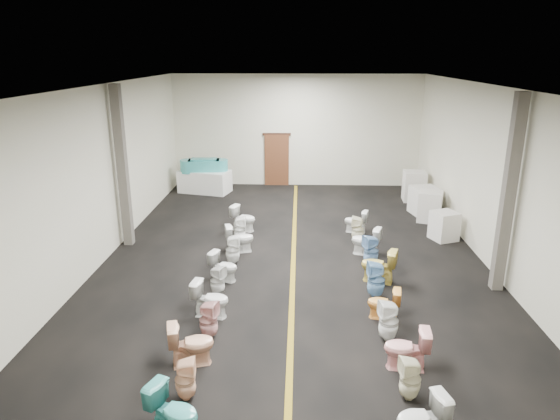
# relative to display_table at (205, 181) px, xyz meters

# --- Properties ---
(floor) EXTENTS (16.00, 16.00, 0.00)m
(floor) POSITION_rel_display_table_xyz_m (3.59, -6.69, -0.43)
(floor) COLOR black
(floor) RESTS_ON ground
(ceiling) EXTENTS (16.00, 16.00, 0.00)m
(ceiling) POSITION_rel_display_table_xyz_m (3.59, -6.69, 4.07)
(ceiling) COLOR black
(ceiling) RESTS_ON ground
(wall_back) EXTENTS (10.00, 0.00, 10.00)m
(wall_back) POSITION_rel_display_table_xyz_m (3.59, 1.31, 1.82)
(wall_back) COLOR beige
(wall_back) RESTS_ON ground
(wall_front) EXTENTS (10.00, 0.00, 10.00)m
(wall_front) POSITION_rel_display_table_xyz_m (3.59, -14.69, 1.82)
(wall_front) COLOR beige
(wall_front) RESTS_ON ground
(wall_left) EXTENTS (0.00, 16.00, 16.00)m
(wall_left) POSITION_rel_display_table_xyz_m (-1.41, -6.69, 1.82)
(wall_left) COLOR beige
(wall_left) RESTS_ON ground
(wall_right) EXTENTS (0.00, 16.00, 16.00)m
(wall_right) POSITION_rel_display_table_xyz_m (8.59, -6.69, 1.82)
(wall_right) COLOR beige
(wall_right) RESTS_ON ground
(aisle_stripe) EXTENTS (0.12, 15.60, 0.01)m
(aisle_stripe) POSITION_rel_display_table_xyz_m (3.59, -6.69, -0.43)
(aisle_stripe) COLOR #816612
(aisle_stripe) RESTS_ON floor
(back_door) EXTENTS (1.00, 0.10, 2.10)m
(back_door) POSITION_rel_display_table_xyz_m (2.79, 1.25, 0.62)
(back_door) COLOR #562D19
(back_door) RESTS_ON floor
(door_frame) EXTENTS (1.15, 0.08, 0.10)m
(door_frame) POSITION_rel_display_table_xyz_m (2.79, 1.26, 1.69)
(door_frame) COLOR #331C11
(door_frame) RESTS_ON back_door
(column_left) EXTENTS (0.25, 0.25, 4.50)m
(column_left) POSITION_rel_display_table_xyz_m (-1.16, -5.69, 1.82)
(column_left) COLOR #59544C
(column_left) RESTS_ON floor
(column_right) EXTENTS (0.25, 0.25, 4.50)m
(column_right) POSITION_rel_display_table_xyz_m (8.34, -8.19, 1.82)
(column_right) COLOR #59544C
(column_right) RESTS_ON floor
(display_table) EXTENTS (2.13, 1.43, 0.86)m
(display_table) POSITION_rel_display_table_xyz_m (0.00, 0.00, 0.00)
(display_table) COLOR white
(display_table) RESTS_ON floor
(bathtub) EXTENTS (1.86, 0.77, 0.55)m
(bathtub) POSITION_rel_display_table_xyz_m (0.00, 0.00, 0.64)
(bathtub) COLOR teal
(bathtub) RESTS_ON display_table
(appliance_crate_a) EXTENTS (0.86, 0.86, 0.85)m
(appliance_crate_a) POSITION_rel_display_table_xyz_m (7.99, -4.99, -0.01)
(appliance_crate_a) COLOR silver
(appliance_crate_a) RESTS_ON floor
(appliance_crate_b) EXTENTS (0.92, 0.92, 0.99)m
(appliance_crate_b) POSITION_rel_display_table_xyz_m (7.99, -3.29, 0.06)
(appliance_crate_b) COLOR silver
(appliance_crate_b) RESTS_ON floor
(appliance_crate_c) EXTENTS (0.99, 0.99, 0.93)m
(appliance_crate_c) POSITION_rel_display_table_xyz_m (7.99, -2.49, 0.03)
(appliance_crate_c) COLOR silver
(appliance_crate_c) RESTS_ON floor
(appliance_crate_d) EXTENTS (0.82, 0.82, 1.11)m
(appliance_crate_d) POSITION_rel_display_table_xyz_m (7.99, -0.89, 0.12)
(appliance_crate_d) COLOR silver
(appliance_crate_d) RESTS_ON floor
(toilet_left_0) EXTENTS (0.88, 0.70, 0.79)m
(toilet_left_0) POSITION_rel_display_table_xyz_m (1.97, -13.15, -0.04)
(toilet_left_0) COLOR teal
(toilet_left_0) RESTS_ON floor
(toilet_left_1) EXTENTS (0.37, 0.36, 0.72)m
(toilet_left_1) POSITION_rel_display_table_xyz_m (1.97, -12.37, -0.07)
(toilet_left_1) COLOR #FBC49E
(toilet_left_1) RESTS_ON floor
(toilet_left_2) EXTENTS (0.88, 0.64, 0.80)m
(toilet_left_2) POSITION_rel_display_table_xyz_m (1.86, -11.43, -0.03)
(toilet_left_2) COLOR #DEA380
(toilet_left_2) RESTS_ON floor
(toilet_left_3) EXTENTS (0.43, 0.43, 0.78)m
(toilet_left_3) POSITION_rel_display_table_xyz_m (2.02, -10.59, -0.04)
(toilet_left_3) COLOR #D79C99
(toilet_left_3) RESTS_ON floor
(toilet_left_4) EXTENTS (0.82, 0.55, 0.78)m
(toilet_left_4) POSITION_rel_display_table_xyz_m (1.91, -9.74, -0.04)
(toilet_left_4) COLOR silver
(toilet_left_4) RESTS_ON floor
(toilet_left_5) EXTENTS (0.44, 0.43, 0.72)m
(toilet_left_5) POSITION_rel_display_table_xyz_m (1.91, -8.81, -0.07)
(toilet_left_5) COLOR silver
(toilet_left_5) RESTS_ON floor
(toilet_left_6) EXTENTS (0.79, 0.62, 0.71)m
(toilet_left_6) POSITION_rel_display_table_xyz_m (1.93, -8.00, -0.08)
(toilet_left_6) COLOR silver
(toilet_left_6) RESTS_ON floor
(toilet_left_7) EXTENTS (0.40, 0.39, 0.79)m
(toilet_left_7) POSITION_rel_display_table_xyz_m (2.02, -7.04, -0.04)
(toilet_left_7) COLOR white
(toilet_left_7) RESTS_ON floor
(toilet_left_8) EXTENTS (0.86, 0.62, 0.78)m
(toilet_left_8) POSITION_rel_display_table_xyz_m (2.10, -6.18, -0.04)
(toilet_left_8) COLOR white
(toilet_left_8) RESTS_ON floor
(toilet_left_9) EXTENTS (0.37, 0.36, 0.76)m
(toilet_left_9) POSITION_rel_display_table_xyz_m (2.01, -5.43, -0.05)
(toilet_left_9) COLOR white
(toilet_left_9) RESTS_ON floor
(toilet_left_10) EXTENTS (0.87, 0.68, 0.78)m
(toilet_left_10) POSITION_rel_display_table_xyz_m (2.02, -4.43, -0.04)
(toilet_left_10) COLOR white
(toilet_left_10) RESTS_ON floor
(toilet_right_1) EXTENTS (0.82, 0.60, 0.75)m
(toilet_right_1) POSITION_rel_display_table_xyz_m (5.46, -13.14, -0.06)
(toilet_right_1) COLOR silver
(toilet_right_1) RESTS_ON floor
(toilet_right_2) EXTENTS (0.38, 0.37, 0.74)m
(toilet_right_2) POSITION_rel_display_table_xyz_m (5.50, -12.23, -0.06)
(toilet_right_2) COLOR #EFE7C4
(toilet_right_2) RESTS_ON floor
(toilet_right_3) EXTENTS (0.81, 0.51, 0.78)m
(toilet_right_3) POSITION_rel_display_table_xyz_m (5.60, -11.42, -0.04)
(toilet_right_3) COLOR #F8A8A6
(toilet_right_3) RESTS_ON floor
(toilet_right_4) EXTENTS (0.43, 0.42, 0.82)m
(toilet_right_4) POSITION_rel_display_table_xyz_m (5.44, -10.53, -0.02)
(toilet_right_4) COLOR white
(toilet_right_4) RESTS_ON floor
(toilet_right_5) EXTENTS (0.72, 0.49, 0.67)m
(toilet_right_5) POSITION_rel_display_table_xyz_m (5.49, -9.69, -0.10)
(toilet_right_5) COLOR #F6A341
(toilet_right_5) RESTS_ON floor
(toilet_right_6) EXTENTS (0.42, 0.41, 0.86)m
(toilet_right_6) POSITION_rel_display_table_xyz_m (5.46, -8.78, -0.00)
(toilet_right_6) COLOR #73A4D1
(toilet_right_6) RESTS_ON floor
(toilet_right_7) EXTENTS (0.93, 0.71, 0.84)m
(toilet_right_7) POSITION_rel_display_table_xyz_m (5.63, -7.95, -0.01)
(toilet_right_7) COLOR #D7BD50
(toilet_right_7) RESTS_ON floor
(toilet_right_8) EXTENTS (0.49, 0.49, 0.84)m
(toilet_right_8) POSITION_rel_display_table_xyz_m (5.58, -7.03, -0.01)
(toilet_right_8) COLOR #76A2D3
(toilet_right_8) RESTS_ON floor
(toilet_right_9) EXTENTS (0.89, 0.69, 0.80)m
(toilet_right_9) POSITION_rel_display_table_xyz_m (5.55, -6.25, -0.03)
(toilet_right_9) COLOR white
(toilet_right_9) RESTS_ON floor
(toilet_right_10) EXTENTS (0.41, 0.41, 0.77)m
(toilet_right_10) POSITION_rel_display_table_xyz_m (5.43, -5.29, -0.05)
(toilet_right_10) COLOR #F5EECB
(toilet_right_10) RESTS_ON floor
(toilet_right_11) EXTENTS (0.78, 0.58, 0.71)m
(toilet_right_11) POSITION_rel_display_table_xyz_m (5.47, -4.48, -0.08)
(toilet_right_11) COLOR white
(toilet_right_11) RESTS_ON floor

